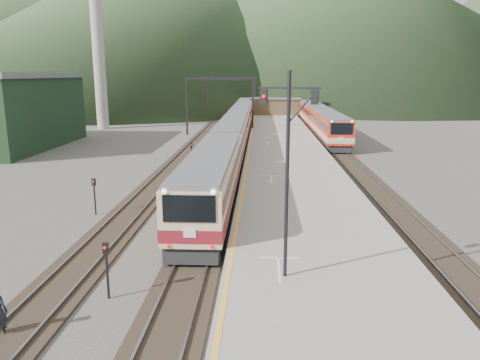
{
  "coord_description": "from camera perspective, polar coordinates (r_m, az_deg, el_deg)",
  "views": [
    {
      "loc": [
        3.05,
        -11.04,
        8.44
      ],
      "look_at": [
        1.76,
        17.3,
        2.0
      ],
      "focal_mm": 35.0,
      "sensor_mm": 36.0,
      "label": 1
    }
  ],
  "objects": [
    {
      "name": "track_main",
      "position": [
        51.81,
        -0.79,
        3.5
      ],
      "size": [
        2.6,
        200.0,
        0.23
      ],
      "color": "black",
      "rests_on": "ground"
    },
    {
      "name": "track_far",
      "position": [
        52.34,
        -6.27,
        3.52
      ],
      "size": [
        2.6,
        200.0,
        0.23
      ],
      "color": "black",
      "rests_on": "ground"
    },
    {
      "name": "track_second",
      "position": [
        52.4,
        11.88,
        3.33
      ],
      "size": [
        2.6,
        200.0,
        0.23
      ],
      "color": "black",
      "rests_on": "ground"
    },
    {
      "name": "platform",
      "position": [
        49.74,
        5.53,
        3.55
      ],
      "size": [
        8.0,
        100.0,
        1.0
      ],
      "primitive_type": "cube",
      "color": "gray",
      "rests_on": "ground"
    },
    {
      "name": "gantry_near",
      "position": [
        66.36,
        -2.52,
        10.32
      ],
      "size": [
        9.55,
        0.25,
        8.0
      ],
      "color": "black",
      "rests_on": "ground"
    },
    {
      "name": "gantry_far",
      "position": [
        91.27,
        -1.11,
        11.0
      ],
      "size": [
        9.55,
        0.25,
        8.0
      ],
      "color": "black",
      "rests_on": "ground"
    },
    {
      "name": "smokestack",
      "position": [
        77.49,
        -17.03,
        17.12
      ],
      "size": [
        1.8,
        1.8,
        30.0
      ],
      "primitive_type": "cylinder",
      "color": "#9E998E",
      "rests_on": "ground"
    },
    {
      "name": "station_shed",
      "position": [
        89.27,
        4.3,
        8.99
      ],
      "size": [
        9.4,
        4.4,
        3.1
      ],
      "color": "brown",
      "rests_on": "platform"
    },
    {
      "name": "hill_a",
      "position": [
        206.72,
        -9.94,
        18.6
      ],
      "size": [
        180.0,
        180.0,
        60.0
      ],
      "primitive_type": "cone",
      "color": "#2A4223",
      "rests_on": "ground"
    },
    {
      "name": "hill_b",
      "position": [
        244.27,
        9.48,
        19.47
      ],
      "size": [
        220.0,
        220.0,
        75.0
      ],
      "primitive_type": "cone",
      "color": "#2A4223",
      "rests_on": "ground"
    },
    {
      "name": "hill_d",
      "position": [
        280.22,
        -24.39,
        15.61
      ],
      "size": [
        200.0,
        200.0,
        55.0
      ],
      "primitive_type": "cone",
      "color": "#2A4223",
      "rests_on": "ground"
    },
    {
      "name": "main_train",
      "position": [
        57.86,
        -0.42,
        6.34
      ],
      "size": [
        2.8,
        76.68,
        3.41
      ],
      "color": "#D4B787",
      "rests_on": "track_main"
    },
    {
      "name": "second_train",
      "position": [
        69.63,
        9.66,
        7.28
      ],
      "size": [
        2.83,
        38.56,
        3.45
      ],
      "color": "red",
      "rests_on": "track_second"
    },
    {
      "name": "signal_mast",
      "position": [
        16.76,
        5.82,
        2.93
      ],
      "size": [
        2.14,
        0.7,
        7.57
      ],
      "color": "black",
      "rests_on": "platform"
    },
    {
      "name": "short_signal_a",
      "position": [
        18.67,
        -15.95,
        -9.68
      ],
      "size": [
        0.24,
        0.19,
        2.27
      ],
      "color": "black",
      "rests_on": "ground"
    },
    {
      "name": "short_signal_b",
      "position": [
        43.22,
        -5.95,
        3.44
      ],
      "size": [
        0.25,
        0.2,
        2.27
      ],
      "color": "black",
      "rests_on": "ground"
    },
    {
      "name": "short_signal_c",
      "position": [
        29.8,
        -17.34,
        -1.34
      ],
      "size": [
        0.26,
        0.22,
        2.27
      ],
      "color": "black",
      "rests_on": "ground"
    }
  ]
}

